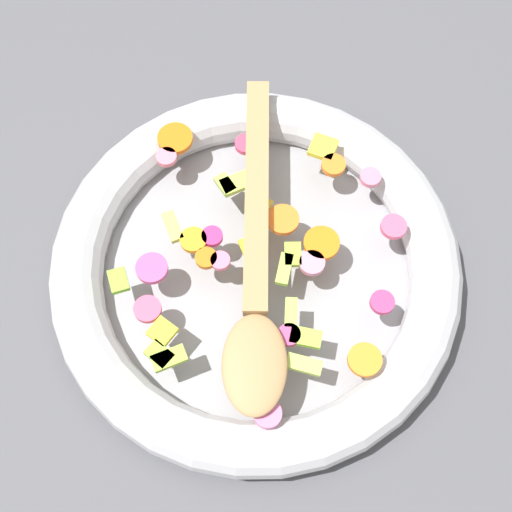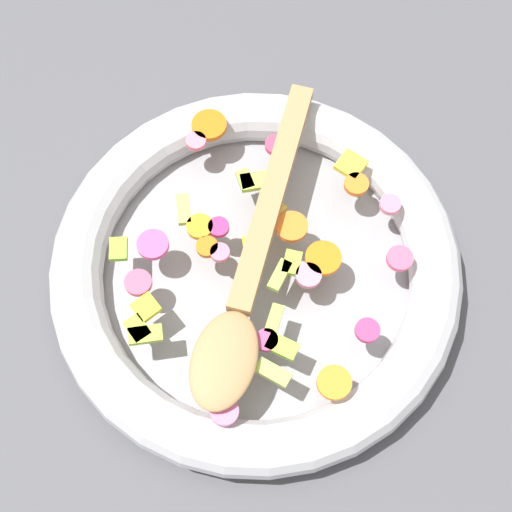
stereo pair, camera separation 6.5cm
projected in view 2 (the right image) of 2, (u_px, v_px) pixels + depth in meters
name	position (u px, v px, depth m)	size (l,w,h in m)	color
ground_plane	(256.00, 276.00, 0.70)	(4.00, 4.00, 0.00)	#4C4C51
skillet	(256.00, 268.00, 0.68)	(0.39, 0.39, 0.05)	gray
chopped_vegetables	(255.00, 255.00, 0.65)	(0.33, 0.28, 0.01)	orange
wooden_spoon	(250.00, 270.00, 0.64)	(0.31, 0.20, 0.01)	#A87F51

